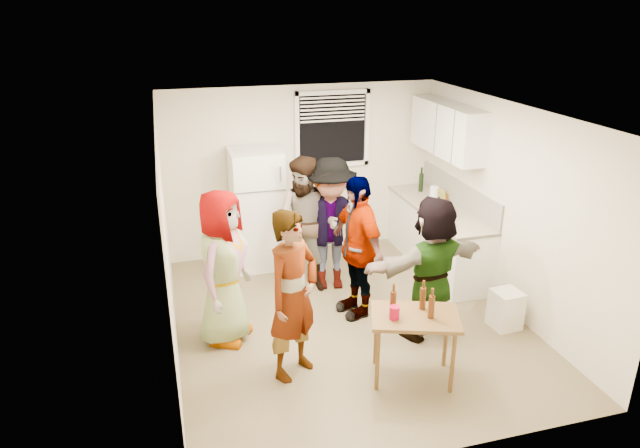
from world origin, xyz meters
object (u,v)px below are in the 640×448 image
object	(u,v)px
kettle	(438,209)
guest_back_right	(330,286)
serving_table	(411,377)
guest_black	(355,311)
wine_bottle	(420,191)
guest_back_left	(308,286)
guest_grey	(228,337)
guest_stripe	(295,371)
blue_cup	(446,226)
trash_bin	(506,308)
refrigerator	(257,209)
beer_bottle_counter	(446,217)
red_cup	(394,318)
beer_bottle_table	(430,318)
guest_orange	(427,333)

from	to	relation	value
kettle	guest_back_right	size ratio (longest dim) A/B	0.12
kettle	serving_table	distance (m)	2.83
serving_table	guest_black	bearing A→B (deg)	94.96
wine_bottle	guest_black	world-z (taller)	wine_bottle
guest_black	serving_table	bearing A→B (deg)	-6.32
kettle	guest_back_left	world-z (taller)	kettle
guest_grey	guest_back_right	world-z (taller)	guest_back_right
guest_stripe	guest_back_right	world-z (taller)	guest_back_right
blue_cup	trash_bin	world-z (taller)	blue_cup
guest_back_left	refrigerator	bearing A→B (deg)	158.36
kettle	guest_stripe	world-z (taller)	kettle
kettle	blue_cup	size ratio (longest dim) A/B	1.77
guest_black	refrigerator	bearing A→B (deg)	-163.28
guest_back_left	guest_stripe	bearing A→B (deg)	-69.56
beer_bottle_counter	guest_grey	world-z (taller)	beer_bottle_counter
wine_bottle	red_cup	bearing A→B (deg)	-118.81
beer_bottle_counter	kettle	bearing A→B (deg)	81.41
beer_bottle_table	kettle	bearing A→B (deg)	62.25
beer_bottle_table	wine_bottle	bearing A→B (deg)	66.88
wine_bottle	guest_orange	xyz separation A→B (m)	(-0.96, -2.37, -0.90)
wine_bottle	beer_bottle_table	bearing A→B (deg)	-113.12
trash_bin	serving_table	world-z (taller)	trash_bin
trash_bin	serving_table	bearing A→B (deg)	-157.35
blue_cup	guest_stripe	bearing A→B (deg)	-151.61
refrigerator	trash_bin	size ratio (longest dim) A/B	3.71
serving_table	beer_bottle_table	size ratio (longest dim) A/B	3.64
trash_bin	guest_orange	world-z (taller)	trash_bin
trash_bin	guest_back_right	size ratio (longest dim) A/B	0.26
guest_stripe	refrigerator	bearing A→B (deg)	52.14
red_cup	guest_grey	bearing A→B (deg)	140.22
guest_stripe	beer_bottle_counter	bearing A→B (deg)	-3.32
guest_back_right	guest_black	xyz separation A→B (m)	(0.10, -0.74, 0.00)
serving_table	guest_back_right	world-z (taller)	serving_table
trash_bin	guest_stripe	bearing A→B (deg)	-175.77
guest_orange	serving_table	bearing A→B (deg)	42.93
refrigerator	guest_stripe	distance (m)	2.81
blue_cup	trash_bin	distance (m)	1.27
blue_cup	guest_back_right	world-z (taller)	blue_cup
refrigerator	beer_bottle_table	size ratio (longest dim) A/B	7.25
blue_cup	red_cup	size ratio (longest dim) A/B	0.95
beer_bottle_table	red_cup	xyz separation A→B (m)	(-0.35, 0.08, 0.00)
wine_bottle	guest_black	distance (m)	2.49
wine_bottle	blue_cup	xyz separation A→B (m)	(-0.31, -1.43, 0.00)
serving_table	guest_stripe	xyz separation A→B (m)	(-1.12, 0.42, 0.00)
guest_black	guest_stripe	bearing A→B (deg)	-56.65
guest_grey	guest_back_right	size ratio (longest dim) A/B	0.99
guest_back_left	guest_orange	world-z (taller)	guest_back_left
guest_black	wine_bottle	bearing A→B (deg)	125.19
guest_back_right	serving_table	bearing A→B (deg)	-73.65
serving_table	guest_back_right	distance (m)	2.15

